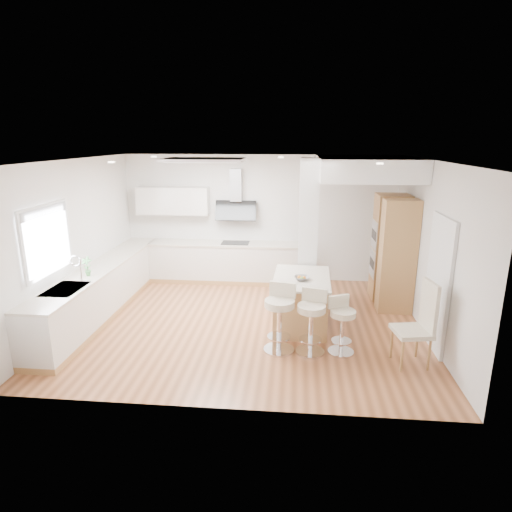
# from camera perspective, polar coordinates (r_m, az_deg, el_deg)

# --- Properties ---
(ground) EXTENTS (6.00, 6.00, 0.00)m
(ground) POSITION_cam_1_polar(r_m,az_deg,el_deg) (7.63, -1.24, -8.85)
(ground) COLOR #A7653D
(ground) RESTS_ON ground
(ceiling) EXTENTS (6.00, 5.00, 0.02)m
(ceiling) POSITION_cam_1_polar(r_m,az_deg,el_deg) (7.63, -1.24, -8.85)
(ceiling) COLOR white
(ceiling) RESTS_ON ground
(wall_back) EXTENTS (6.00, 0.04, 2.80)m
(wall_back) POSITION_cam_1_polar(r_m,az_deg,el_deg) (9.60, 0.42, 5.01)
(wall_back) COLOR silver
(wall_back) RESTS_ON ground
(wall_left) EXTENTS (0.04, 5.00, 2.80)m
(wall_left) POSITION_cam_1_polar(r_m,az_deg,el_deg) (8.08, -22.96, 1.78)
(wall_left) COLOR silver
(wall_left) RESTS_ON ground
(wall_right) EXTENTS (0.04, 5.00, 2.80)m
(wall_right) POSITION_cam_1_polar(r_m,az_deg,el_deg) (7.45, 22.28, 0.78)
(wall_right) COLOR silver
(wall_right) RESTS_ON ground
(skylight) EXTENTS (4.10, 2.10, 0.06)m
(skylight) POSITION_cam_1_polar(r_m,az_deg,el_deg) (7.68, -6.85, 12.59)
(skylight) COLOR silver
(skylight) RESTS_ON ground
(window_left) EXTENTS (0.06, 1.28, 1.07)m
(window_left) POSITION_cam_1_polar(r_m,az_deg,el_deg) (7.24, -26.18, 2.33)
(window_left) COLOR white
(window_left) RESTS_ON ground
(doorway_right) EXTENTS (0.05, 1.00, 2.10)m
(doorway_right) POSITION_cam_1_polar(r_m,az_deg,el_deg) (7.00, 23.10, -3.63)
(doorway_right) COLOR #403932
(doorway_right) RESTS_ON ground
(counter_left) EXTENTS (0.63, 4.50, 1.35)m
(counter_left) POSITION_cam_1_polar(r_m,az_deg,el_deg) (8.39, -19.75, -4.12)
(counter_left) COLOR tan
(counter_left) RESTS_ON ground
(counter_back) EXTENTS (3.62, 0.63, 2.50)m
(counter_back) POSITION_cam_1_polar(r_m,az_deg,el_deg) (9.61, -5.17, 0.65)
(counter_back) COLOR tan
(counter_back) RESTS_ON ground
(pillar) EXTENTS (0.35, 0.35, 2.80)m
(pillar) POSITION_cam_1_polar(r_m,az_deg,el_deg) (8.05, 6.94, 2.86)
(pillar) COLOR silver
(pillar) RESTS_ON ground
(soffit) EXTENTS (1.78, 2.20, 0.40)m
(soffit) POSITION_cam_1_polar(r_m,az_deg,el_deg) (8.42, 14.43, 11.31)
(soffit) COLOR white
(soffit) RESTS_ON ground
(oven_column) EXTENTS (0.63, 1.21, 2.10)m
(oven_column) POSITION_cam_1_polar(r_m,az_deg,el_deg) (8.60, 17.71, 0.65)
(oven_column) COLOR tan
(oven_column) RESTS_ON ground
(peninsula) EXTENTS (0.99, 1.45, 0.93)m
(peninsula) POSITION_cam_1_polar(r_m,az_deg,el_deg) (7.43, 6.04, -5.96)
(peninsula) COLOR tan
(peninsula) RESTS_ON ground
(bar_stool_a) EXTENTS (0.56, 0.56, 1.05)m
(bar_stool_a) POSITION_cam_1_polar(r_m,az_deg,el_deg) (6.48, 3.20, -7.76)
(bar_stool_a) COLOR silver
(bar_stool_a) RESTS_ON ground
(bar_stool_b) EXTENTS (0.54, 0.54, 0.98)m
(bar_stool_b) POSITION_cam_1_polar(r_m,az_deg,el_deg) (6.48, 7.41, -8.25)
(bar_stool_b) COLOR silver
(bar_stool_b) RESTS_ON ground
(bar_stool_c) EXTENTS (0.52, 0.52, 0.87)m
(bar_stool_c) POSITION_cam_1_polar(r_m,az_deg,el_deg) (6.57, 11.37, -8.65)
(bar_stool_c) COLOR silver
(bar_stool_c) RESTS_ON ground
(dining_chair) EXTENTS (0.56, 0.56, 1.24)m
(dining_chair) POSITION_cam_1_polar(r_m,az_deg,el_deg) (6.49, 21.06, -8.08)
(dining_chair) COLOR beige
(dining_chair) RESTS_ON ground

